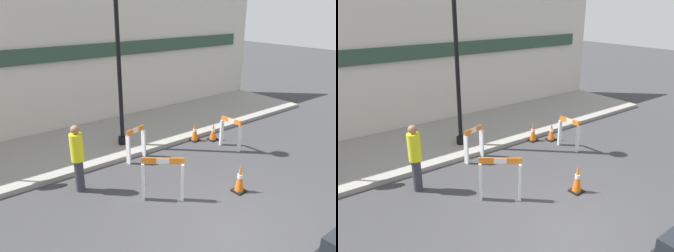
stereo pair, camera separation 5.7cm
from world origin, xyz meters
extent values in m
plane|color=#38383A|center=(0.00, 0.00, 0.00)|extent=(60.00, 60.00, 0.00)
cube|color=gray|center=(0.00, 6.20, 0.07)|extent=(18.00, 3.40, 0.14)
cube|color=beige|center=(0.00, 7.98, 2.75)|extent=(18.00, 0.12, 5.50)
cube|color=#2D4738|center=(0.00, 7.87, 2.80)|extent=(16.20, 0.10, 0.50)
cylinder|color=black|center=(0.41, 5.38, 0.26)|extent=(0.29, 0.29, 0.24)
cylinder|color=black|center=(0.41, 5.38, 2.99)|extent=(0.13, 0.13, 5.70)
cube|color=white|center=(3.16, 2.89, 0.43)|extent=(0.14, 0.07, 0.86)
cube|color=white|center=(3.10, 3.60, 0.43)|extent=(0.14, 0.07, 0.86)
cube|color=orange|center=(3.13, 3.25, 0.94)|extent=(0.09, 0.77, 0.15)
cube|color=white|center=(3.13, 3.25, 0.94)|extent=(0.05, 0.23, 0.14)
cube|color=white|center=(0.60, 4.43, 0.43)|extent=(0.09, 0.14, 0.86)
cube|color=white|center=(-0.03, 4.27, 0.43)|extent=(0.09, 0.14, 0.86)
cube|color=orange|center=(0.28, 4.35, 0.94)|extent=(0.70, 0.21, 0.15)
cube|color=white|center=(0.28, 4.35, 0.94)|extent=(0.22, 0.08, 0.14)
cube|color=white|center=(-0.72, 2.43, 0.47)|extent=(0.13, 0.14, 0.95)
cube|color=white|center=(0.00, 1.86, 0.47)|extent=(0.13, 0.14, 0.95)
cube|color=orange|center=(-0.36, 2.15, 1.02)|extent=(0.79, 0.63, 0.15)
cube|color=white|center=(-0.36, 2.15, 1.02)|extent=(0.25, 0.21, 0.14)
cube|color=black|center=(1.35, 1.30, 0.02)|extent=(0.30, 0.30, 0.04)
cone|color=orange|center=(1.35, 1.30, 0.39)|extent=(0.23, 0.23, 0.71)
cylinder|color=white|center=(1.35, 1.30, 0.43)|extent=(0.13, 0.13, 0.10)
cube|color=black|center=(2.64, 4.40, 0.02)|extent=(0.30, 0.30, 0.04)
cone|color=orange|center=(2.64, 4.40, 0.34)|extent=(0.22, 0.22, 0.61)
cylinder|color=white|center=(2.64, 4.40, 0.38)|extent=(0.13, 0.13, 0.09)
cube|color=black|center=(3.18, 4.07, 0.02)|extent=(0.30, 0.30, 0.04)
cone|color=orange|center=(3.18, 4.07, 0.33)|extent=(0.22, 0.22, 0.58)
cylinder|color=white|center=(3.18, 4.07, 0.36)|extent=(0.13, 0.13, 0.08)
cylinder|color=#33333D|center=(-1.75, 3.72, 0.41)|extent=(0.24, 0.24, 0.83)
cylinder|color=yellow|center=(-1.75, 3.72, 1.17)|extent=(0.34, 0.34, 0.69)
sphere|color=#8E6647|center=(-1.75, 3.72, 1.62)|extent=(0.23, 0.23, 0.21)
camera|label=1|loc=(-4.32, -3.26, 4.35)|focal=35.00mm
camera|label=2|loc=(-4.27, -3.29, 4.35)|focal=35.00mm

